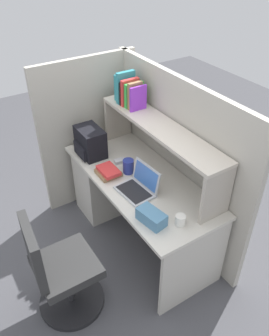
{
  "coord_description": "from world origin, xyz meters",
  "views": [
    {
      "loc": [
        1.97,
        -1.3,
        2.54
      ],
      "look_at": [
        0.0,
        -0.05,
        0.85
      ],
      "focal_mm": 36.95,
      "sensor_mm": 36.0,
      "label": 1
    }
  ],
  "objects_px": {
    "laptop": "(139,186)",
    "snack_canister": "(128,166)",
    "backpack": "(90,142)",
    "computer_mouse": "(120,161)",
    "office_chair": "(60,274)",
    "tissue_box": "(151,217)",
    "paper_cup": "(180,220)"
  },
  "relations": [
    {
      "from": "laptop",
      "to": "snack_canister",
      "type": "xyz_separation_m",
      "value": [
        -0.27,
        0.06,
        0.01
      ]
    },
    {
      "from": "backpack",
      "to": "computer_mouse",
      "type": "height_order",
      "value": "backpack"
    },
    {
      "from": "backpack",
      "to": "office_chair",
      "type": "bearing_deg",
      "value": -39.86
    },
    {
      "from": "tissue_box",
      "to": "snack_canister",
      "type": "height_order",
      "value": "snack_canister"
    },
    {
      "from": "laptop",
      "to": "snack_canister",
      "type": "height_order",
      "value": "laptop"
    },
    {
      "from": "laptop",
      "to": "snack_canister",
      "type": "distance_m",
      "value": 0.27
    },
    {
      "from": "laptop",
      "to": "snack_canister",
      "type": "bearing_deg",
      "value": 166.81
    },
    {
      "from": "paper_cup",
      "to": "snack_canister",
      "type": "relative_size",
      "value": 0.66
    },
    {
      "from": "tissue_box",
      "to": "office_chair",
      "type": "height_order",
      "value": "office_chair"
    },
    {
      "from": "backpack",
      "to": "tissue_box",
      "type": "bearing_deg",
      "value": -1.64
    },
    {
      "from": "backpack",
      "to": "laptop",
      "type": "bearing_deg",
      "value": 7.24
    },
    {
      "from": "laptop",
      "to": "paper_cup",
      "type": "relative_size",
      "value": 4.02
    },
    {
      "from": "paper_cup",
      "to": "snack_canister",
      "type": "height_order",
      "value": "snack_canister"
    },
    {
      "from": "paper_cup",
      "to": "tissue_box",
      "type": "height_order",
      "value": "tissue_box"
    },
    {
      "from": "snack_canister",
      "to": "office_chair",
      "type": "distance_m",
      "value": 1.04
    },
    {
      "from": "backpack",
      "to": "computer_mouse",
      "type": "distance_m",
      "value": 0.33
    },
    {
      "from": "snack_canister",
      "to": "office_chair",
      "type": "relative_size",
      "value": 0.13
    },
    {
      "from": "laptop",
      "to": "paper_cup",
      "type": "distance_m",
      "value": 0.48
    },
    {
      "from": "laptop",
      "to": "paper_cup",
      "type": "bearing_deg",
      "value": 5.48
    },
    {
      "from": "office_chair",
      "to": "computer_mouse",
      "type": "bearing_deg",
      "value": -50.61
    },
    {
      "from": "paper_cup",
      "to": "tissue_box",
      "type": "distance_m",
      "value": 0.21
    },
    {
      "from": "laptop",
      "to": "tissue_box",
      "type": "height_order",
      "value": "laptop"
    },
    {
      "from": "tissue_box",
      "to": "snack_canister",
      "type": "distance_m",
      "value": 0.64
    },
    {
      "from": "tissue_box",
      "to": "laptop",
      "type": "bearing_deg",
      "value": 151.26
    },
    {
      "from": "paper_cup",
      "to": "backpack",
      "type": "bearing_deg",
      "value": -173.48
    },
    {
      "from": "backpack",
      "to": "snack_canister",
      "type": "bearing_deg",
      "value": 19.29
    },
    {
      "from": "paper_cup",
      "to": "office_chair",
      "type": "bearing_deg",
      "value": -110.85
    },
    {
      "from": "tissue_box",
      "to": "snack_canister",
      "type": "bearing_deg",
      "value": 153.62
    },
    {
      "from": "computer_mouse",
      "to": "paper_cup",
      "type": "relative_size",
      "value": 1.27
    },
    {
      "from": "computer_mouse",
      "to": "tissue_box",
      "type": "xyz_separation_m",
      "value": [
        0.78,
        -0.19,
        0.03
      ]
    },
    {
      "from": "backpack",
      "to": "tissue_box",
      "type": "relative_size",
      "value": 1.36
    },
    {
      "from": "paper_cup",
      "to": "tissue_box",
      "type": "bearing_deg",
      "value": -128.19
    }
  ]
}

